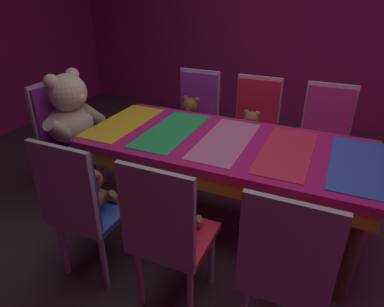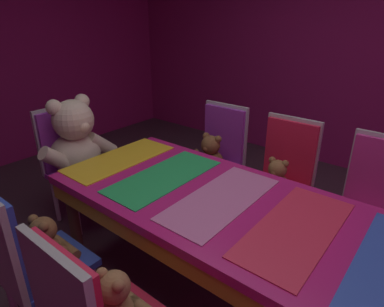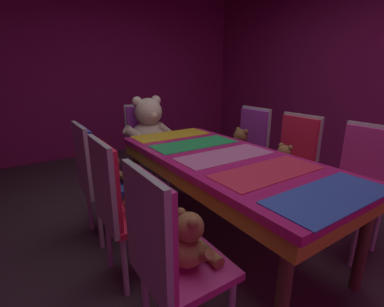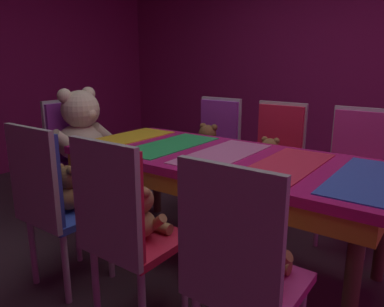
{
  "view_description": "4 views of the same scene",
  "coord_description": "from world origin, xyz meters",
  "px_view_note": "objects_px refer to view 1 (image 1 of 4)",
  "views": [
    {
      "loc": [
        -2.06,
        -0.67,
        1.73
      ],
      "look_at": [
        -0.16,
        0.18,
        0.68
      ],
      "focal_mm": 31.61,
      "sensor_mm": 36.0,
      "label": 1
    },
    {
      "loc": [
        -1.29,
        -0.84,
        1.67
      ],
      "look_at": [
        0.17,
        0.35,
        0.86
      ],
      "focal_mm": 30.46,
      "sensor_mm": 36.0,
      "label": 2
    },
    {
      "loc": [
        -1.32,
        -1.54,
        1.37
      ],
      "look_at": [
        -0.11,
        0.29,
        0.7
      ],
      "focal_mm": 25.52,
      "sensor_mm": 36.0,
      "label": 3
    },
    {
      "loc": [
        -1.94,
        -1.17,
        1.32
      ],
      "look_at": [
        0.01,
        0.24,
        0.71
      ],
      "focal_mm": 34.66,
      "sensor_mm": 36.0,
      "label": 4
    }
  ],
  "objects_px": {
    "teddy_left_2": "(94,191)",
    "teddy_right_2": "(190,116)",
    "chair_left_2": "(78,201)",
    "king_teddy_bear": "(72,114)",
    "teddy_left_1": "(177,216)",
    "teddy_right_1": "(250,127)",
    "chair_right_2": "(197,111)",
    "throne_chair": "(60,126)",
    "chair_right_0": "(325,130)",
    "chair_right_1": "(255,120)",
    "banquet_table": "(225,152)",
    "chair_left_0": "(286,264)",
    "chair_left_1": "(165,228)",
    "teddy_left_0": "(291,246)"
  },
  "relations": [
    {
      "from": "teddy_left_1",
      "to": "teddy_right_2",
      "type": "distance_m",
      "value": 1.53
    },
    {
      "from": "banquet_table",
      "to": "teddy_right_1",
      "type": "bearing_deg",
      "value": 0.24
    },
    {
      "from": "banquet_table",
      "to": "teddy_left_2",
      "type": "height_order",
      "value": "banquet_table"
    },
    {
      "from": "king_teddy_bear",
      "to": "teddy_left_1",
      "type": "bearing_deg",
      "value": -27.88
    },
    {
      "from": "teddy_right_2",
      "to": "throne_chair",
      "type": "distance_m",
      "value": 1.19
    },
    {
      "from": "teddy_right_1",
      "to": "teddy_right_2",
      "type": "bearing_deg",
      "value": -90.37
    },
    {
      "from": "chair_left_1",
      "to": "king_teddy_bear",
      "type": "height_order",
      "value": "king_teddy_bear"
    },
    {
      "from": "chair_right_1",
      "to": "teddy_right_1",
      "type": "distance_m",
      "value": 0.14
    },
    {
      "from": "chair_left_2",
      "to": "teddy_right_2",
      "type": "height_order",
      "value": "chair_left_2"
    },
    {
      "from": "banquet_table",
      "to": "chair_right_1",
      "type": "xyz_separation_m",
      "value": [
        0.85,
        0.0,
        -0.06
      ]
    },
    {
      "from": "teddy_left_1",
      "to": "teddy_left_2",
      "type": "distance_m",
      "value": 0.58
    },
    {
      "from": "teddy_right_1",
      "to": "king_teddy_bear",
      "type": "distance_m",
      "value": 1.55
    },
    {
      "from": "chair_left_0",
      "to": "teddy_right_1",
      "type": "height_order",
      "value": "chair_left_0"
    },
    {
      "from": "teddy_left_2",
      "to": "teddy_right_1",
      "type": "distance_m",
      "value": 1.54
    },
    {
      "from": "banquet_table",
      "to": "chair_left_0",
      "type": "height_order",
      "value": "chair_left_0"
    },
    {
      "from": "chair_right_2",
      "to": "chair_left_2",
      "type": "bearing_deg",
      "value": -0.52
    },
    {
      "from": "chair_left_1",
      "to": "king_teddy_bear",
      "type": "distance_m",
      "value": 1.6
    },
    {
      "from": "teddy_left_1",
      "to": "teddy_right_1",
      "type": "height_order",
      "value": "teddy_left_1"
    },
    {
      "from": "teddy_left_2",
      "to": "teddy_right_2",
      "type": "bearing_deg",
      "value": -0.63
    },
    {
      "from": "teddy_right_1",
      "to": "throne_chair",
      "type": "relative_size",
      "value": 0.29
    },
    {
      "from": "teddy_left_2",
      "to": "teddy_right_2",
      "type": "xyz_separation_m",
      "value": [
        1.42,
        -0.02,
        0.02
      ]
    },
    {
      "from": "chair_left_1",
      "to": "chair_right_0",
      "type": "distance_m",
      "value": 1.83
    },
    {
      "from": "throne_chair",
      "to": "king_teddy_bear",
      "type": "bearing_deg",
      "value": -0.0
    },
    {
      "from": "teddy_left_0",
      "to": "teddy_left_1",
      "type": "relative_size",
      "value": 1.05
    },
    {
      "from": "teddy_left_0",
      "to": "king_teddy_bear",
      "type": "bearing_deg",
      "value": 70.19
    },
    {
      "from": "teddy_left_1",
      "to": "chair_right_2",
      "type": "relative_size",
      "value": 0.29
    },
    {
      "from": "chair_right_1",
      "to": "chair_right_2",
      "type": "height_order",
      "value": "same"
    },
    {
      "from": "king_teddy_bear",
      "to": "chair_left_2",
      "type": "bearing_deg",
      "value": -47.79
    },
    {
      "from": "banquet_table",
      "to": "teddy_right_2",
      "type": "bearing_deg",
      "value": 39.72
    },
    {
      "from": "king_teddy_bear",
      "to": "chair_right_0",
      "type": "bearing_deg",
      "value": 23.44
    },
    {
      "from": "chair_right_0",
      "to": "throne_chair",
      "type": "relative_size",
      "value": 1.0
    },
    {
      "from": "chair_left_2",
      "to": "teddy_right_1",
      "type": "distance_m",
      "value": 1.67
    },
    {
      "from": "chair_right_0",
      "to": "chair_right_2",
      "type": "relative_size",
      "value": 1.0
    },
    {
      "from": "chair_right_2",
      "to": "king_teddy_bear",
      "type": "height_order",
      "value": "king_teddy_bear"
    },
    {
      "from": "chair_left_0",
      "to": "chair_right_2",
      "type": "distance_m",
      "value": 2.08
    },
    {
      "from": "banquet_table",
      "to": "teddy_left_1",
      "type": "distance_m",
      "value": 0.72
    },
    {
      "from": "chair_left_0",
      "to": "throne_chair",
      "type": "bearing_deg",
      "value": 68.24
    },
    {
      "from": "banquet_table",
      "to": "chair_left_2",
      "type": "bearing_deg",
      "value": 144.27
    },
    {
      "from": "teddy_left_0",
      "to": "king_teddy_bear",
      "type": "xyz_separation_m",
      "value": [
        0.71,
        1.96,
        0.15
      ]
    },
    {
      "from": "chair_left_1",
      "to": "throne_chair",
      "type": "height_order",
      "value": "same"
    },
    {
      "from": "teddy_left_0",
      "to": "throne_chair",
      "type": "xyz_separation_m",
      "value": [
        0.71,
        2.13,
        0.02
      ]
    },
    {
      "from": "teddy_left_1",
      "to": "chair_right_1",
      "type": "bearing_deg",
      "value": -0.92
    },
    {
      "from": "chair_left_0",
      "to": "banquet_table",
      "type": "bearing_deg",
      "value": 34.69
    },
    {
      "from": "chair_right_1",
      "to": "throne_chair",
      "type": "height_order",
      "value": "same"
    },
    {
      "from": "teddy_left_2",
      "to": "throne_chair",
      "type": "height_order",
      "value": "throne_chair"
    },
    {
      "from": "banquet_table",
      "to": "teddy_left_0",
      "type": "relative_size",
      "value": 6.7
    },
    {
      "from": "chair_left_2",
      "to": "teddy_right_2",
      "type": "relative_size",
      "value": 2.94
    },
    {
      "from": "banquet_table",
      "to": "teddy_left_1",
      "type": "height_order",
      "value": "banquet_table"
    },
    {
      "from": "chair_left_0",
      "to": "chair_left_1",
      "type": "height_order",
      "value": "same"
    },
    {
      "from": "teddy_left_2",
      "to": "chair_right_1",
      "type": "relative_size",
      "value": 0.3
    }
  ]
}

